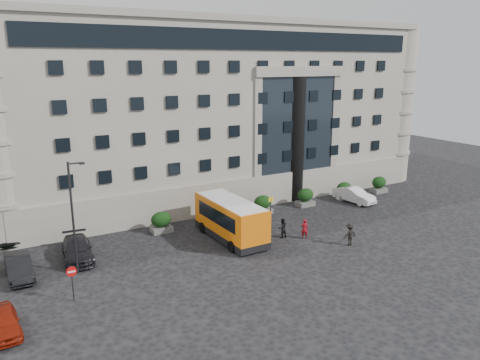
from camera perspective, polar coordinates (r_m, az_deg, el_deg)
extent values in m
plane|color=black|center=(36.59, 0.77, -9.02)|extent=(120.00, 120.00, 0.00)
cube|color=gray|center=(56.21, -5.31, 8.62)|extent=(44.00, 24.00, 18.00)
cylinder|color=black|center=(49.48, 6.81, 4.90)|extent=(1.80, 1.80, 13.00)
cube|color=#5D5D5A|center=(41.53, -9.54, -5.95)|extent=(1.80, 1.20, 0.50)
ellipsoid|color=black|center=(41.23, -9.59, -4.75)|extent=(1.80, 1.26, 1.34)
cube|color=#5D5D5A|center=(43.44, -3.07, -4.85)|extent=(1.80, 1.20, 0.50)
ellipsoid|color=black|center=(43.15, -3.09, -3.70)|extent=(1.80, 1.26, 1.34)
cube|color=#5D5D5A|center=(45.86, 2.76, -3.81)|extent=(1.80, 1.20, 0.50)
ellipsoid|color=black|center=(45.59, 2.78, -2.71)|extent=(1.80, 1.26, 1.34)
cube|color=#5D5D5A|center=(48.72, 7.95, -2.84)|extent=(1.80, 1.20, 0.50)
ellipsoid|color=black|center=(48.46, 7.99, -1.80)|extent=(1.80, 1.26, 1.34)
cube|color=#5D5D5A|center=(51.94, 12.52, -1.97)|extent=(1.80, 1.20, 0.50)
ellipsoid|color=black|center=(51.70, 12.57, -0.99)|extent=(1.80, 1.26, 1.34)
cube|color=#5D5D5A|center=(55.47, 16.53, -1.19)|extent=(1.80, 1.20, 0.50)
ellipsoid|color=black|center=(55.24, 16.60, -0.27)|extent=(1.80, 1.26, 1.34)
cylinder|color=#262628|center=(34.03, -19.70, -4.50)|extent=(0.16, 0.16, 8.00)
cylinder|color=#262628|center=(33.13, -19.49, 1.93)|extent=(0.90, 0.12, 0.12)
cube|color=black|center=(33.21, -18.72, 1.94)|extent=(0.35, 0.18, 0.14)
cylinder|color=#262628|center=(42.85, 3.76, -3.73)|extent=(0.08, 0.08, 2.50)
cube|color=yellow|center=(42.54, 3.78, -2.38)|extent=(0.50, 0.06, 0.45)
cylinder|color=#262628|center=(31.28, -19.73, -11.92)|extent=(0.08, 0.08, 2.20)
cylinder|color=red|center=(30.85, -19.86, -10.46)|extent=(0.64, 0.05, 0.64)
cube|color=white|center=(30.81, -19.84, -10.49)|extent=(0.45, 0.04, 0.10)
cube|color=orange|center=(38.96, -1.16, -4.52)|extent=(2.91, 7.99, 2.73)
cube|color=black|center=(39.45, -1.15, -6.54)|extent=(2.95, 8.03, 0.55)
cube|color=black|center=(38.86, -1.16, -4.12)|extent=(2.93, 6.25, 1.19)
cube|color=silver|center=(38.55, -1.17, -2.67)|extent=(2.77, 7.59, 0.18)
cylinder|color=black|center=(36.78, -1.02, -8.13)|extent=(0.30, 0.91, 0.90)
cylinder|color=black|center=(38.11, 2.55, -7.32)|extent=(0.30, 0.91, 0.90)
cylinder|color=black|center=(40.96, -4.58, -5.79)|extent=(0.30, 0.91, 0.90)
cylinder|color=black|center=(42.15, -1.26, -5.15)|extent=(0.30, 0.91, 0.90)
cube|color=maroon|center=(45.28, -22.38, -3.45)|extent=(3.10, 4.01, 2.46)
cube|color=maroon|center=(42.99, -22.76, -4.95)|extent=(2.50, 2.08, 1.67)
cube|color=black|center=(42.23, -22.93, -4.81)|extent=(1.84, 0.60, 0.79)
cylinder|color=black|center=(43.48, -24.07, -5.88)|extent=(0.46, 0.87, 0.83)
cylinder|color=black|center=(43.15, -21.22, -5.74)|extent=(0.46, 0.87, 0.83)
cylinder|color=black|center=(46.52, -23.46, -4.54)|extent=(0.46, 0.87, 0.83)
cylinder|color=black|center=(46.21, -20.80, -4.40)|extent=(0.46, 0.87, 0.83)
imported|color=maroon|center=(29.59, -26.90, -15.18)|extent=(1.79, 4.02, 1.34)
imported|color=black|center=(35.97, -25.35, -9.59)|extent=(1.68, 4.61, 1.51)
imported|color=black|center=(37.50, -19.21, -8.02)|extent=(2.64, 5.38, 1.50)
imported|color=black|center=(43.20, -26.60, -5.93)|extent=(2.42, 4.88, 1.33)
imported|color=silver|center=(50.84, 13.72, -1.77)|extent=(2.34, 4.93, 1.56)
imported|color=maroon|center=(39.74, 7.87, -5.91)|extent=(0.73, 0.62, 1.69)
imported|color=black|center=(39.69, 5.17, -5.85)|extent=(0.85, 0.68, 1.70)
imported|color=black|center=(38.98, 13.23, -6.45)|extent=(1.21, 0.72, 1.85)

